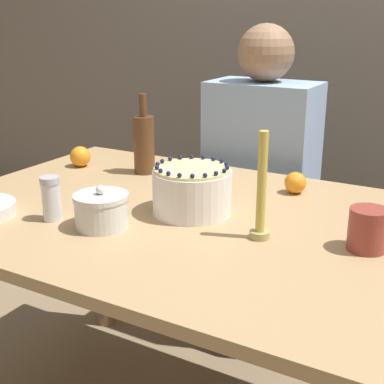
# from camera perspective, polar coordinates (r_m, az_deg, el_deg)

# --- Properties ---
(wall_behind) EXTENTS (8.00, 0.05, 2.60)m
(wall_behind) POSITION_cam_1_polar(r_m,az_deg,el_deg) (2.63, 17.83, 18.02)
(wall_behind) COLOR slate
(wall_behind) RESTS_ON ground_plane
(dining_table) EXTENTS (1.63, 0.96, 0.77)m
(dining_table) POSITION_cam_1_polar(r_m,az_deg,el_deg) (1.44, 3.07, -6.96)
(dining_table) COLOR tan
(dining_table) RESTS_ON ground_plane
(cake) EXTENTS (0.21, 0.21, 0.14)m
(cake) POSITION_cam_1_polar(r_m,az_deg,el_deg) (1.43, -0.00, 0.16)
(cake) COLOR white
(cake) RESTS_ON dining_table
(sugar_bowl) EXTENTS (0.14, 0.14, 0.11)m
(sugar_bowl) POSITION_cam_1_polar(r_m,az_deg,el_deg) (1.36, -9.62, -1.95)
(sugar_bowl) COLOR silver
(sugar_bowl) RESTS_ON dining_table
(sugar_shaker) EXTENTS (0.05, 0.05, 0.12)m
(sugar_shaker) POSITION_cam_1_polar(r_m,az_deg,el_deg) (1.43, -14.80, -0.66)
(sugar_shaker) COLOR white
(sugar_shaker) RESTS_ON dining_table
(candle) EXTENTS (0.05, 0.05, 0.26)m
(candle) POSITION_cam_1_polar(r_m,az_deg,el_deg) (1.26, 7.40, -0.47)
(candle) COLOR tan
(candle) RESTS_ON dining_table
(bottle) EXTENTS (0.07, 0.07, 0.27)m
(bottle) POSITION_cam_1_polar(r_m,az_deg,el_deg) (1.80, -5.14, 5.20)
(bottle) COLOR brown
(bottle) RESTS_ON dining_table
(cup) EXTENTS (0.09, 0.09, 0.10)m
(cup) POSITION_cam_1_polar(r_m,az_deg,el_deg) (1.27, 18.24, -3.83)
(cup) COLOR #993D33
(cup) RESTS_ON dining_table
(orange_fruit_1) EXTENTS (0.07, 0.07, 0.07)m
(orange_fruit_1) POSITION_cam_1_polar(r_m,az_deg,el_deg) (1.92, -11.83, 3.73)
(orange_fruit_1) COLOR orange
(orange_fruit_1) RESTS_ON dining_table
(orange_fruit_2) EXTENTS (0.07, 0.07, 0.07)m
(orange_fruit_2) POSITION_cam_1_polar(r_m,az_deg,el_deg) (1.63, 10.96, 0.98)
(orange_fruit_2) COLOR orange
(orange_fruit_2) RESTS_ON dining_table
(person_man_blue_shirt) EXTENTS (0.40, 0.34, 1.25)m
(person_man_blue_shirt) POSITION_cam_1_polar(r_m,az_deg,el_deg) (2.12, 7.18, -1.93)
(person_man_blue_shirt) COLOR #595960
(person_man_blue_shirt) RESTS_ON ground_plane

